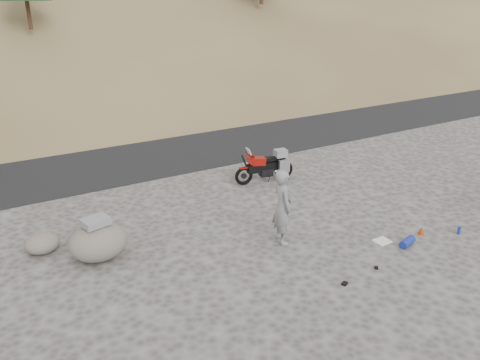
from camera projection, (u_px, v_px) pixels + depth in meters
name	position (u px, v px, depth m)	size (l,w,h in m)	color
ground	(313.00, 235.00, 11.65)	(140.00, 140.00, 0.00)	#464340
road	(173.00, 142.00, 18.86)	(120.00, 7.00, 0.05)	black
motorcycle	(267.00, 166.00, 14.81)	(2.02, 0.74, 1.20)	black
man	(281.00, 241.00, 11.38)	(0.68, 0.44, 1.85)	gray
boulder	(98.00, 241.00, 10.48)	(1.34, 1.15, 1.03)	#5E5750
small_rock	(42.00, 243.00, 10.81)	(0.80, 0.72, 0.47)	#5E5750
gear_white_cloth	(382.00, 241.00, 11.36)	(0.39, 0.35, 0.01)	white
gear_blue_mat	(407.00, 242.00, 11.14)	(0.19, 0.19, 0.48)	navy
gear_bottle	(459.00, 230.00, 11.67)	(0.07, 0.07, 0.20)	navy
gear_funnel	(421.00, 231.00, 11.66)	(0.16, 0.16, 0.21)	#A82E0B
gear_glove_a	(345.00, 284.00, 9.68)	(0.14, 0.10, 0.04)	black
gear_glove_b	(376.00, 268.00, 10.25)	(0.10, 0.08, 0.03)	black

